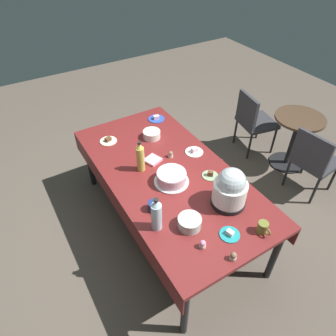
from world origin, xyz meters
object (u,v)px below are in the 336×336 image
at_px(dessert_plate_cream, 108,140).
at_px(soda_bottle_ginger_ale, 140,157).
at_px(slow_cooker, 230,189).
at_px(glass_salad_bowl, 190,222).
at_px(maroon_chair_right, 314,159).
at_px(round_cafe_table, 296,133).
at_px(frosted_layer_cake, 171,178).
at_px(coffee_mug_navy, 153,206).
at_px(potluck_table, 168,177).
at_px(maroon_chair_left, 253,119).
at_px(ceramic_snack_bowl, 152,134).
at_px(cupcake_berry, 203,244).
at_px(coffee_mug_olive, 263,228).
at_px(soda_bottle_water, 156,215).
at_px(dessert_plate_sage, 210,175).
at_px(cupcake_mint, 233,256).
at_px(dessert_plate_white, 194,151).
at_px(dessert_plate_cobalt, 156,118).
at_px(cupcake_lemon, 171,154).
at_px(dessert_plate_teal, 230,234).

height_order(dessert_plate_cream, soda_bottle_ginger_ale, soda_bottle_ginger_ale).
height_order(slow_cooker, glass_salad_bowl, slow_cooker).
bearing_deg(maroon_chair_right, round_cafe_table, 153.83).
relative_size(frosted_layer_cake, coffee_mug_navy, 2.47).
bearing_deg(potluck_table, maroon_chair_left, 108.70).
xyz_separation_m(ceramic_snack_bowl, round_cafe_table, (0.52, 1.75, -0.29)).
distance_m(slow_cooker, dessert_plate_cream, 1.45).
bearing_deg(dessert_plate_cream, cupcake_berry, 2.71).
relative_size(cupcake_berry, coffee_mug_olive, 0.55).
relative_size(potluck_table, cupcake_berry, 32.59).
height_order(slow_cooker, coffee_mug_olive, slow_cooker).
height_order(maroon_chair_right, round_cafe_table, maroon_chair_right).
relative_size(frosted_layer_cake, ceramic_snack_bowl, 1.71).
bearing_deg(soda_bottle_water, dessert_plate_sage, 109.97).
bearing_deg(glass_salad_bowl, maroon_chair_left, 122.78).
relative_size(cupcake_mint, cupcake_berry, 1.00).
bearing_deg(cupcake_mint, dessert_plate_white, 157.77).
bearing_deg(soda_bottle_water, dessert_plate_cobalt, 150.62).
relative_size(dessert_plate_cream, maroon_chair_left, 0.21).
height_order(dessert_plate_cream, cupcake_berry, cupcake_berry).
bearing_deg(frosted_layer_cake, slow_cooker, 30.23).
height_order(dessert_plate_cream, coffee_mug_olive, coffee_mug_olive).
bearing_deg(soda_bottle_water, soda_bottle_ginger_ale, 162.55).
relative_size(soda_bottle_ginger_ale, coffee_mug_olive, 2.60).
bearing_deg(soda_bottle_water, dessert_plate_cream, 174.53).
height_order(dessert_plate_white, coffee_mug_olive, coffee_mug_olive).
relative_size(frosted_layer_cake, cupcake_berry, 4.70).
bearing_deg(cupcake_berry, cupcake_lemon, 160.89).
height_order(dessert_plate_white, soda_bottle_water, soda_bottle_water).
relative_size(potluck_table, dessert_plate_sage, 14.72).
height_order(dessert_plate_sage, dessert_plate_white, dessert_plate_white).
bearing_deg(maroon_chair_left, cupcake_mint, -47.74).
height_order(dessert_plate_teal, cupcake_lemon, cupcake_lemon).
bearing_deg(ceramic_snack_bowl, dessert_plate_cream, -112.35).
xyz_separation_m(coffee_mug_navy, maroon_chair_left, (-0.90, 2.01, -0.30)).
height_order(frosted_layer_cake, dessert_plate_white, frosted_layer_cake).
bearing_deg(cupcake_berry, dessert_plate_cobalt, 161.26).
height_order(dessert_plate_white, dessert_plate_cream, dessert_plate_white).
distance_m(potluck_table, dessert_plate_sage, 0.40).
relative_size(cupcake_lemon, soda_bottle_ginger_ale, 0.21).
bearing_deg(slow_cooker, dessert_plate_white, 167.56).
bearing_deg(dessert_plate_cream, ceramic_snack_bowl, 67.65).
bearing_deg(cupcake_berry, coffee_mug_olive, 75.32).
relative_size(dessert_plate_cobalt, maroon_chair_left, 0.22).
relative_size(potluck_table, maroon_chair_left, 2.59).
relative_size(dessert_plate_teal, coffee_mug_navy, 1.23).
bearing_deg(cupcake_lemon, dessert_plate_cream, -142.94).
xyz_separation_m(slow_cooker, dessert_plate_cobalt, (-1.46, 0.14, -0.16)).
xyz_separation_m(frosted_layer_cake, soda_bottle_ginger_ale, (-0.30, -0.15, 0.09)).
bearing_deg(potluck_table, dessert_plate_white, 107.41).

